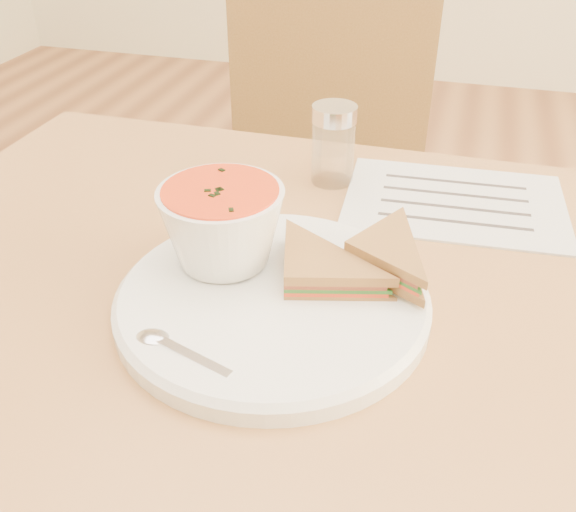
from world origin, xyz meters
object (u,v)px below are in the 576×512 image
(dining_table, at_px, (298,500))
(condiment_shaker, at_px, (333,145))
(plate, at_px, (272,301))
(soup_bowl, at_px, (223,229))
(chair_far, at_px, (324,230))

(dining_table, distance_m, condiment_shaker, 0.48)
(dining_table, xyz_separation_m, plate, (-0.01, -0.06, 0.38))
(soup_bowl, bearing_deg, dining_table, 16.48)
(dining_table, height_order, soup_bowl, soup_bowl)
(dining_table, xyz_separation_m, soup_bowl, (-0.08, -0.02, 0.43))
(plate, height_order, soup_bowl, soup_bowl)
(dining_table, bearing_deg, condiment_shaker, 94.63)
(plate, bearing_deg, soup_bowl, 150.26)
(plate, bearing_deg, chair_far, 97.86)
(dining_table, height_order, chair_far, chair_far)
(dining_table, xyz_separation_m, chair_far, (-0.10, 0.56, 0.09))
(dining_table, relative_size, plate, 3.30)
(dining_table, relative_size, soup_bowl, 8.06)
(plate, height_order, condiment_shaker, condiment_shaker)
(plate, distance_m, condiment_shaker, 0.29)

